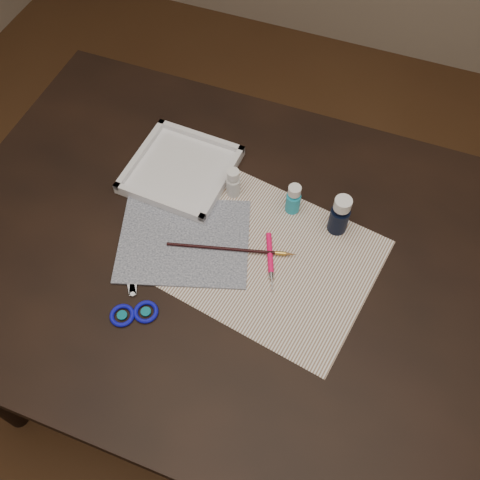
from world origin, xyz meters
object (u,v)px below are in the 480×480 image
(paint_bottle_cyan, at_px, (293,199))
(scissors, at_px, (129,288))
(paper, at_px, (263,256))
(palette_tray, at_px, (181,169))
(paint_bottle_white, at_px, (233,183))
(paint_bottle_navy, at_px, (340,215))
(canvas, at_px, (184,241))

(paint_bottle_cyan, xyz_separation_m, scissors, (-0.25, -0.30, -0.03))
(paper, distance_m, palette_tray, 0.29)
(paint_bottle_cyan, bearing_deg, paper, -98.76)
(paint_bottle_white, relative_size, palette_tray, 0.34)
(paint_bottle_navy, bearing_deg, canvas, -153.24)
(canvas, relative_size, scissors, 1.44)
(paper, relative_size, canvas, 1.66)
(paint_bottle_white, bearing_deg, paint_bottle_cyan, 1.73)
(paper, distance_m, canvas, 0.17)
(paint_bottle_navy, bearing_deg, palette_tray, 176.81)
(canvas, distance_m, paint_bottle_navy, 0.33)
(paint_bottle_white, xyz_separation_m, palette_tray, (-0.13, 0.01, -0.02))
(paint_bottle_cyan, bearing_deg, palette_tray, 178.48)
(canvas, xyz_separation_m, scissors, (-0.06, -0.14, 0.00))
(paint_bottle_cyan, distance_m, scissors, 0.39)
(canvas, relative_size, paint_bottle_cyan, 3.51)
(palette_tray, bearing_deg, paint_bottle_navy, -3.19)
(paint_bottle_white, height_order, scissors, paint_bottle_white)
(paint_bottle_white, distance_m, palette_tray, 0.14)
(paper, xyz_separation_m, scissors, (-0.23, -0.17, 0.00))
(paper, relative_size, scissors, 2.39)
(canvas, distance_m, scissors, 0.15)
(paint_bottle_navy, xyz_separation_m, palette_tray, (-0.38, 0.02, -0.04))
(paper, distance_m, paint_bottle_navy, 0.18)
(paint_bottle_white, height_order, palette_tray, paint_bottle_white)
(paint_bottle_white, height_order, paint_bottle_cyan, paint_bottle_cyan)
(canvas, height_order, paint_bottle_white, paint_bottle_white)
(paint_bottle_white, xyz_separation_m, paint_bottle_navy, (0.24, -0.01, 0.01))
(paint_bottle_cyan, height_order, palette_tray, paint_bottle_cyan)
(canvas, bearing_deg, paint_bottle_cyan, 40.60)
(paper, relative_size, paint_bottle_cyan, 5.83)
(paint_bottle_white, bearing_deg, canvas, -108.10)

